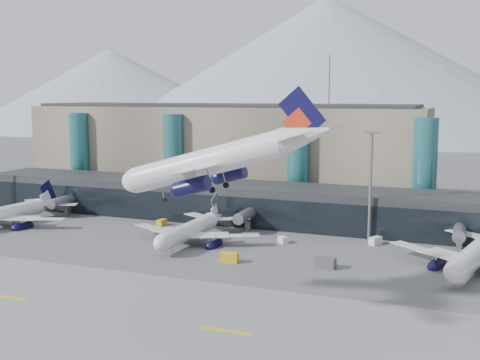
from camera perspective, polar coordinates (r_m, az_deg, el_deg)
name	(u,v)px	position (r m, az deg, el deg)	size (l,w,h in m)	color
ground	(156,285)	(110.64, -8.01, -9.84)	(900.00, 900.00, 0.00)	#515154
runway_strip	(108,313)	(98.60, -12.39, -12.21)	(400.00, 40.00, 0.04)	slate
runway_markings	(108,313)	(98.59, -12.39, -12.19)	(128.00, 1.00, 0.02)	gold
concourse	(262,204)	(160.68, 2.11, -2.28)	(170.00, 27.00, 10.00)	black
terminal_main	(223,151)	(198.06, -1.60, 2.75)	(130.00, 30.00, 31.00)	gray
teal_towers	(233,162)	(179.69, -0.65, 1.74)	(116.40, 19.40, 46.00)	#296F73
mountain_ridge	(427,79)	(472.97, 17.28, 9.18)	(910.00, 400.00, 110.00)	gray
lightmast_mid	(371,179)	(142.53, 12.27, 0.05)	(3.00, 1.20, 25.60)	slate
hero_jet	(226,152)	(89.34, -1.32, 2.65)	(35.43, 36.58, 11.78)	silver
jet_parked_left	(14,208)	(169.61, -20.66, -2.47)	(35.41, 35.07, 11.45)	silver
jet_parked_mid	(195,224)	(140.74, -4.28, -4.14)	(33.97, 32.81, 10.93)	silver
jet_parked_right	(479,246)	(127.35, 21.69, -5.81)	(36.59, 37.50, 12.06)	silver
veh_b	(162,222)	(158.87, -7.44, -4.01)	(2.71, 1.67, 1.57)	gold
veh_c	(326,263)	(120.69, 8.12, -7.78)	(3.86, 2.04, 2.14)	#48484D
veh_d	(375,241)	(141.12, 12.71, -5.64)	(3.09, 1.65, 1.77)	silver
veh_f	(18,216)	(176.05, -20.29, -3.22)	(3.22, 1.70, 1.80)	#48484D
veh_g	(283,240)	(139.41, 4.09, -5.69)	(2.57, 1.50, 1.50)	silver
veh_h	(229,258)	(123.52, -1.02, -7.37)	(3.55, 1.87, 1.96)	gold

